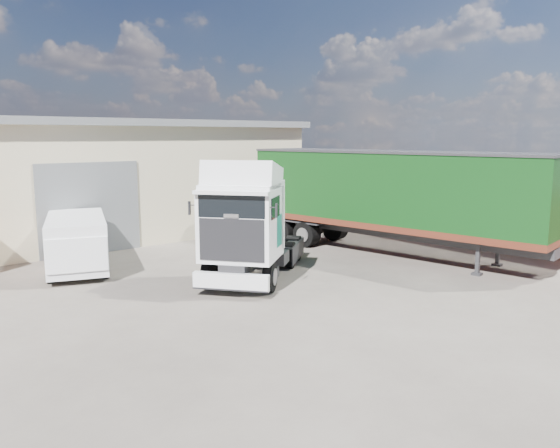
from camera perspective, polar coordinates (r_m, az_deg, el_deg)
ground at (r=15.31m, az=1.66°, el=-8.32°), size 120.00×120.00×0.00m
brick_boundary_wall at (r=27.30m, az=11.78°, el=1.95°), size 0.35×26.00×2.50m
tractor_unit at (r=17.28m, az=-3.35°, el=-0.68°), size 5.84×5.30×3.92m
box_trailer at (r=21.57m, az=11.41°, el=3.32°), size 4.45×12.40×4.04m
panel_van at (r=19.95m, az=-20.46°, el=-1.92°), size 3.21×4.89×1.86m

